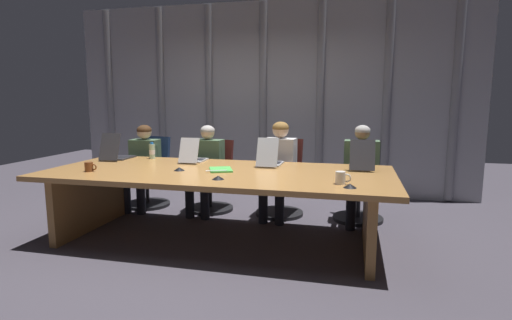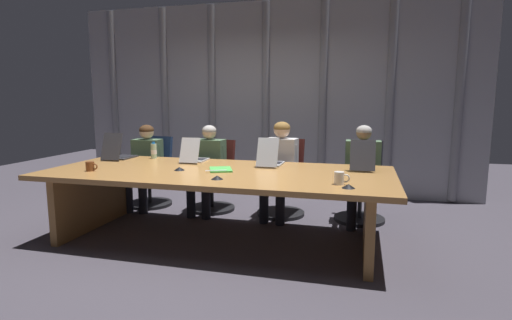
{
  "view_description": "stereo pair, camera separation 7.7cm",
  "coord_description": "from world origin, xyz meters",
  "px_view_note": "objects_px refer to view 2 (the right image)",
  "views": [
    {
      "loc": [
        1.33,
        -3.82,
        1.46
      ],
      "look_at": [
        0.37,
        0.15,
        0.83
      ],
      "focal_mm": 28.15,
      "sensor_mm": 36.0,
      "label": 1
    },
    {
      "loc": [
        1.41,
        -3.8,
        1.46
      ],
      "look_at": [
        0.37,
        0.15,
        0.83
      ],
      "focal_mm": 28.15,
      "sensor_mm": 36.0,
      "label": 2
    }
  ],
  "objects_px": {
    "conference_mic_left_side": "(348,186)",
    "conference_mic_right_side": "(179,169)",
    "laptop_right_mid": "(362,163)",
    "office_chair_left_mid": "(214,184)",
    "person_right_mid": "(362,169)",
    "coffee_mug_far": "(90,166)",
    "laptop_left_end": "(119,154)",
    "person_center": "(280,164)",
    "laptop_center": "(271,160)",
    "water_bottle_primary": "(154,151)",
    "conference_mic_middle": "(217,177)",
    "coffee_mug_near": "(340,178)",
    "spiral_notepad": "(221,169)",
    "person_left_mid": "(207,164)",
    "office_chair_center": "(282,187)",
    "laptop_left_mid": "(195,157)",
    "person_left_end": "(145,161)",
    "office_chair_left_end": "(152,180)",
    "office_chair_right_mid": "(361,191)"
  },
  "relations": [
    {
      "from": "conference_mic_left_side",
      "to": "conference_mic_right_side",
      "type": "height_order",
      "value": "same"
    },
    {
      "from": "laptop_right_mid",
      "to": "office_chair_left_mid",
      "type": "distance_m",
      "value": 2.05
    },
    {
      "from": "office_chair_left_mid",
      "to": "person_right_mid",
      "type": "height_order",
      "value": "person_right_mid"
    },
    {
      "from": "coffee_mug_far",
      "to": "laptop_left_end",
      "type": "bearing_deg",
      "value": 103.76
    },
    {
      "from": "person_center",
      "to": "laptop_center",
      "type": "bearing_deg",
      "value": 5.56
    },
    {
      "from": "water_bottle_primary",
      "to": "conference_mic_middle",
      "type": "distance_m",
      "value": 1.58
    },
    {
      "from": "coffee_mug_near",
      "to": "spiral_notepad",
      "type": "height_order",
      "value": "coffee_mug_near"
    },
    {
      "from": "office_chair_left_mid",
      "to": "conference_mic_left_side",
      "type": "distance_m",
      "value": 2.44
    },
    {
      "from": "conference_mic_right_side",
      "to": "office_chair_left_mid",
      "type": "bearing_deg",
      "value": 94.13
    },
    {
      "from": "person_left_mid",
      "to": "coffee_mug_near",
      "type": "height_order",
      "value": "person_left_mid"
    },
    {
      "from": "office_chair_left_mid",
      "to": "person_right_mid",
      "type": "xyz_separation_m",
      "value": [
        1.9,
        -0.15,
        0.31
      ]
    },
    {
      "from": "laptop_right_mid",
      "to": "office_chair_center",
      "type": "relative_size",
      "value": 0.49
    },
    {
      "from": "coffee_mug_near",
      "to": "spiral_notepad",
      "type": "bearing_deg",
      "value": 162.25
    },
    {
      "from": "coffee_mug_far",
      "to": "laptop_left_mid",
      "type": "bearing_deg",
      "value": 46.87
    },
    {
      "from": "office_chair_left_mid",
      "to": "office_chair_center",
      "type": "bearing_deg",
      "value": 100.08
    },
    {
      "from": "laptop_left_mid",
      "to": "laptop_center",
      "type": "bearing_deg",
      "value": -93.87
    },
    {
      "from": "person_left_end",
      "to": "person_right_mid",
      "type": "relative_size",
      "value": 0.97
    },
    {
      "from": "laptop_center",
      "to": "laptop_left_end",
      "type": "bearing_deg",
      "value": 90.51
    },
    {
      "from": "laptop_left_end",
      "to": "conference_mic_left_side",
      "type": "xyz_separation_m",
      "value": [
        2.75,
        -0.94,
        -0.05
      ]
    },
    {
      "from": "laptop_left_end",
      "to": "person_left_mid",
      "type": "xyz_separation_m",
      "value": [
        0.94,
        0.5,
        -0.16
      ]
    },
    {
      "from": "person_left_end",
      "to": "conference_mic_middle",
      "type": "height_order",
      "value": "person_left_end"
    },
    {
      "from": "coffee_mug_near",
      "to": "conference_mic_right_side",
      "type": "relative_size",
      "value": 1.23
    },
    {
      "from": "office_chair_left_mid",
      "to": "spiral_notepad",
      "type": "distance_m",
      "value": 1.25
    },
    {
      "from": "office_chair_center",
      "to": "water_bottle_primary",
      "type": "bearing_deg",
      "value": -61.52
    },
    {
      "from": "laptop_center",
      "to": "office_chair_left_mid",
      "type": "bearing_deg",
      "value": 55.1
    },
    {
      "from": "laptop_left_end",
      "to": "conference_mic_middle",
      "type": "bearing_deg",
      "value": -120.31
    },
    {
      "from": "office_chair_left_end",
      "to": "person_center",
      "type": "relative_size",
      "value": 0.8
    },
    {
      "from": "laptop_left_end",
      "to": "conference_mic_left_side",
      "type": "distance_m",
      "value": 2.91
    },
    {
      "from": "spiral_notepad",
      "to": "office_chair_left_mid",
      "type": "bearing_deg",
      "value": 91.33
    },
    {
      "from": "office_chair_center",
      "to": "person_right_mid",
      "type": "bearing_deg",
      "value": 90.76
    },
    {
      "from": "person_right_mid",
      "to": "conference_mic_right_side",
      "type": "relative_size",
      "value": 10.49
    },
    {
      "from": "laptop_right_mid",
      "to": "laptop_center",
      "type": "bearing_deg",
      "value": 90.3
    },
    {
      "from": "laptop_center",
      "to": "office_chair_center",
      "type": "bearing_deg",
      "value": 0.15
    },
    {
      "from": "laptop_left_mid",
      "to": "laptop_right_mid",
      "type": "distance_m",
      "value": 1.88
    },
    {
      "from": "conference_mic_middle",
      "to": "laptop_left_mid",
      "type": "bearing_deg",
      "value": 124.08
    },
    {
      "from": "office_chair_left_mid",
      "to": "office_chair_right_mid",
      "type": "height_order",
      "value": "office_chair_right_mid"
    },
    {
      "from": "person_left_mid",
      "to": "coffee_mug_far",
      "type": "xyz_separation_m",
      "value": [
        -0.74,
        -1.3,
        0.15
      ]
    },
    {
      "from": "laptop_right_mid",
      "to": "office_chair_right_mid",
      "type": "distance_m",
      "value": 0.78
    },
    {
      "from": "laptop_right_mid",
      "to": "coffee_mug_near",
      "type": "xyz_separation_m",
      "value": [
        -0.18,
        -0.83,
        -0.01
      ]
    },
    {
      "from": "office_chair_left_mid",
      "to": "laptop_left_end",
      "type": "bearing_deg",
      "value": -45.84
    },
    {
      "from": "laptop_center",
      "to": "office_chair_right_mid",
      "type": "relative_size",
      "value": 0.47
    },
    {
      "from": "person_right_mid",
      "to": "laptop_center",
      "type": "bearing_deg",
      "value": -62.77
    },
    {
      "from": "office_chair_left_end",
      "to": "person_right_mid",
      "type": "xyz_separation_m",
      "value": [
        2.82,
        -0.16,
        0.3
      ]
    },
    {
      "from": "conference_mic_middle",
      "to": "person_left_mid",
      "type": "bearing_deg",
      "value": 115.18
    },
    {
      "from": "water_bottle_primary",
      "to": "person_left_end",
      "type": "bearing_deg",
      "value": 134.08
    },
    {
      "from": "laptop_center",
      "to": "conference_mic_middle",
      "type": "xyz_separation_m",
      "value": [
        -0.3,
        -0.87,
        -0.04
      ]
    },
    {
      "from": "laptop_left_mid",
      "to": "person_center",
      "type": "relative_size",
      "value": 0.36
    },
    {
      "from": "office_chair_left_end",
      "to": "person_left_end",
      "type": "distance_m",
      "value": 0.33
    },
    {
      "from": "person_left_mid",
      "to": "spiral_notepad",
      "type": "bearing_deg",
      "value": 30.55
    },
    {
      "from": "office_chair_left_mid",
      "to": "coffee_mug_far",
      "type": "bearing_deg",
      "value": -17.89
    }
  ]
}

